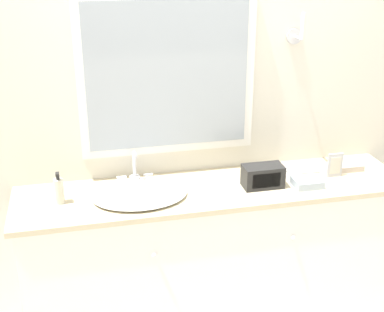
# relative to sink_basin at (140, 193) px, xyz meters

# --- Properties ---
(wall_back) EXTENTS (8.00, 0.18, 2.55)m
(wall_back) POSITION_rel_sink_basin_xyz_m (0.41, 0.30, 0.35)
(wall_back) COLOR silver
(wall_back) RESTS_ON ground_plane
(vanity_counter) EXTENTS (2.17, 0.52, 0.91)m
(vanity_counter) POSITION_rel_sink_basin_xyz_m (0.41, 0.02, -0.47)
(vanity_counter) COLOR white
(vanity_counter) RESTS_ON ground_plane
(sink_basin) EXTENTS (0.51, 0.42, 0.18)m
(sink_basin) POSITION_rel_sink_basin_xyz_m (0.00, 0.00, 0.00)
(sink_basin) COLOR white
(sink_basin) RESTS_ON vanity_counter
(soap_bottle) EXTENTS (0.05, 0.05, 0.18)m
(soap_bottle) POSITION_rel_sink_basin_xyz_m (-0.41, 0.02, 0.05)
(soap_bottle) COLOR beige
(soap_bottle) RESTS_ON vanity_counter
(appliance_box) EXTENTS (0.22, 0.12, 0.12)m
(appliance_box) POSITION_rel_sink_basin_xyz_m (0.68, -0.03, 0.04)
(appliance_box) COLOR black
(appliance_box) RESTS_ON vanity_counter
(picture_frame) EXTENTS (0.09, 0.01, 0.14)m
(picture_frame) POSITION_rel_sink_basin_xyz_m (1.13, 0.01, 0.05)
(picture_frame) COLOR #B2B2B7
(picture_frame) RESTS_ON vanity_counter
(hand_towel_near_sink) EXTENTS (0.15, 0.13, 0.04)m
(hand_towel_near_sink) POSITION_rel_sink_basin_xyz_m (0.92, -0.08, 0.00)
(hand_towel_near_sink) COLOR #A8B7C6
(hand_towel_near_sink) RESTS_ON vanity_counter
(hand_towel_far_corner) EXTENTS (0.16, 0.13, 0.04)m
(hand_towel_far_corner) POSITION_rel_sink_basin_xyz_m (1.25, 0.09, -0.00)
(hand_towel_far_corner) COLOR #B7A899
(hand_towel_far_corner) RESTS_ON vanity_counter
(metal_tray) EXTENTS (0.19, 0.11, 0.01)m
(metal_tray) POSITION_rel_sink_basin_xyz_m (0.98, 0.12, -0.01)
(metal_tray) COLOR #ADADB2
(metal_tray) RESTS_ON vanity_counter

